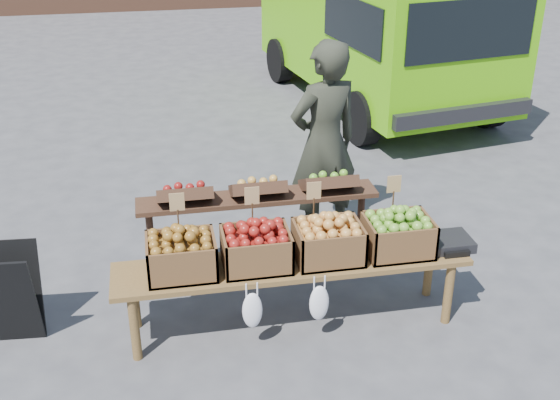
{
  "coord_description": "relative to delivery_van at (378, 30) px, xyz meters",
  "views": [
    {
      "loc": [
        -1.17,
        -4.34,
        3.32
      ],
      "look_at": [
        -0.22,
        0.61,
        0.85
      ],
      "focal_mm": 45.0,
      "sensor_mm": 36.0,
      "label": 1
    }
  ],
  "objects": [
    {
      "name": "chalkboard_sign",
      "position": [
        -4.49,
        -5.03,
        -0.68
      ],
      "size": [
        0.53,
        0.32,
        0.78
      ],
      "primitive_type": null,
      "rotation": [
        0.0,
        0.0,
        -0.08
      ],
      "color": "black",
      "rests_on": "ground"
    },
    {
      "name": "crate_russet_pears",
      "position": [
        -2.62,
        -5.25,
        -0.36
      ],
      "size": [
        0.5,
        0.4,
        0.28
      ],
      "primitive_type": null,
      "color": "#690405",
      "rests_on": "display_bench"
    },
    {
      "name": "crate_green_apples",
      "position": [
        -1.52,
        -5.25,
        -0.36
      ],
      "size": [
        0.5,
        0.4,
        0.28
      ],
      "primitive_type": null,
      "color": "#5A951E",
      "rests_on": "display_bench"
    },
    {
      "name": "crate_red_apples",
      "position": [
        -2.07,
        -5.25,
        -0.36
      ],
      "size": [
        0.5,
        0.4,
        0.28
      ],
      "primitive_type": null,
      "color": "#A89C2F",
      "rests_on": "display_bench"
    },
    {
      "name": "ground",
      "position": [
        -2.12,
        -5.36,
        -1.07
      ],
      "size": [
        80.0,
        80.0,
        0.0
      ],
      "primitive_type": "plane",
      "color": "#4A4A4D"
    },
    {
      "name": "crate_golden_apples",
      "position": [
        -3.17,
        -5.25,
        -0.36
      ],
      "size": [
        0.5,
        0.4,
        0.28
      ],
      "primitive_type": null,
      "color": "brown",
      "rests_on": "display_bench"
    },
    {
      "name": "delivery_van",
      "position": [
        0.0,
        0.0,
        0.0
      ],
      "size": [
        2.95,
        5.07,
        2.14
      ],
      "primitive_type": null,
      "rotation": [
        0.0,
        0.0,
        0.17
      ],
      "color": "#5ABF0A",
      "rests_on": "ground"
    },
    {
      "name": "display_bench",
      "position": [
        -2.34,
        -5.25,
        -0.78
      ],
      "size": [
        2.7,
        0.56,
        0.57
      ],
      "primitive_type": null,
      "color": "brown",
      "rests_on": "ground"
    },
    {
      "name": "back_table",
      "position": [
        -2.49,
        -4.53,
        -0.55
      ],
      "size": [
        2.1,
        0.44,
        1.04
      ],
      "primitive_type": null,
      "color": "#3C2417",
      "rests_on": "ground"
    },
    {
      "name": "weighing_scale",
      "position": [
        -1.09,
        -5.25,
        -0.46
      ],
      "size": [
        0.34,
        0.3,
        0.08
      ],
      "primitive_type": "cube",
      "color": "black",
      "rests_on": "display_bench"
    },
    {
      "name": "vendor",
      "position": [
        -1.77,
        -3.9,
        -0.11
      ],
      "size": [
        0.81,
        0.65,
        1.93
      ],
      "primitive_type": "imported",
      "rotation": [
        0.0,
        0.0,
        3.45
      ],
      "color": "#292B20",
      "rests_on": "ground"
    }
  ]
}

